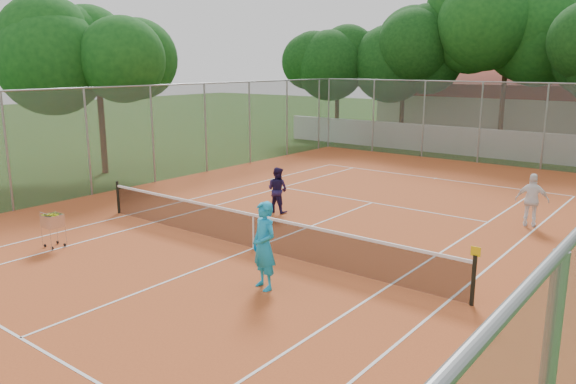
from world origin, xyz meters
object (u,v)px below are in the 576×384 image
Objects in this scene: player_near at (264,246)px; clubhouse at (513,104)px; ball_hopper at (53,229)px; player_far_right at (532,200)px; player_far_left at (278,190)px; tennis_net at (254,231)px.

clubhouse is at bearing 114.57° from player_near.
player_near is at bearing 1.76° from ball_hopper.
player_far_right is 13.83m from ball_hopper.
player_near is 1.29× the size of player_far_left.
clubhouse reaches higher than player_near.
player_far_left is 7.00m from ball_hopper.
player_far_left is (0.13, -25.66, -1.42)m from clubhouse.
ball_hopper is (-2.45, -6.55, -0.26)m from player_far_left.
tennis_net is at bearing 39.61° from player_far_right.
tennis_net is 5.38m from ball_hopper.
player_far_left is (-1.87, 3.34, 0.27)m from tennis_net.
clubhouse reaches higher than player_far_left.
player_far_left is at bearing 59.61° from ball_hopper.
ball_hopper is (-2.31, -32.22, -1.68)m from clubhouse.
player_far_left is at bearing 143.52° from player_near.
tennis_net is 7.29× the size of player_far_right.
clubhouse is 16.46× the size of ball_hopper.
ball_hopper is (-4.31, -3.22, 0.01)m from tennis_net.
player_near is 1.97× the size of ball_hopper.
tennis_net is 8.57m from player_far_right.
player_near is (1.99, -1.92, 0.49)m from tennis_net.
tennis_net is 11.92× the size of ball_hopper.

